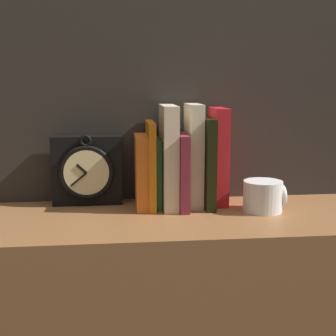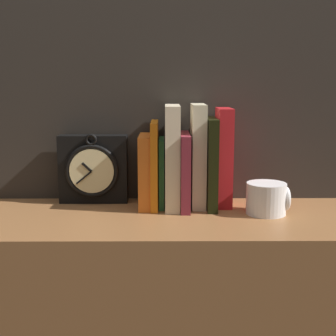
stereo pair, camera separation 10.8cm
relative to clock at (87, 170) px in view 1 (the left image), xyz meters
name	(u,v)px [view 1 (the left image)]	position (x,y,z in m)	size (l,w,h in m)	color
wall_back	(160,12)	(0.19, 0.06, 0.40)	(6.00, 0.05, 2.60)	#2D2823
clock	(87,170)	(0.00, 0.00, 0.00)	(0.18, 0.06, 0.18)	black
book_slot0_orange	(141,171)	(0.14, -0.04, 0.00)	(0.03, 0.14, 0.18)	orange
book_slot1_orange	(151,165)	(0.16, -0.04, 0.02)	(0.02, 0.14, 0.22)	orange
book_slot2_green	(157,172)	(0.18, -0.03, 0.00)	(0.01, 0.12, 0.17)	#28673C
book_slot3_cream	(169,157)	(0.21, -0.05, 0.04)	(0.04, 0.15, 0.26)	beige
book_slot4_maroon	(181,170)	(0.24, -0.05, 0.00)	(0.02, 0.16, 0.19)	maroon
book_slot5_cream	(194,155)	(0.27, -0.03, 0.04)	(0.03, 0.12, 0.26)	beige
book_slot6_black	(207,162)	(0.30, -0.04, 0.02)	(0.02, 0.15, 0.23)	black
book_slot7_red	(218,156)	(0.34, -0.03, 0.04)	(0.04, 0.11, 0.25)	red
mug	(264,196)	(0.43, -0.11, -0.05)	(0.10, 0.10, 0.08)	white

